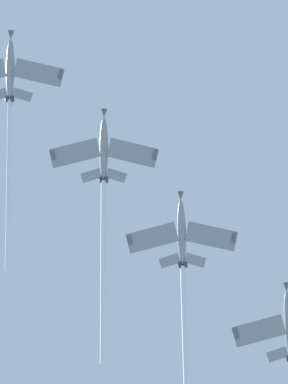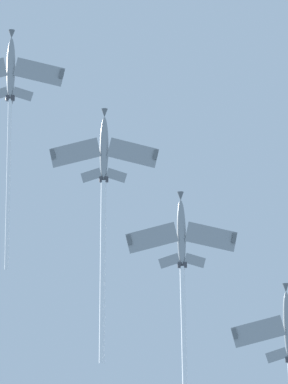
% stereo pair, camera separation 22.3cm
% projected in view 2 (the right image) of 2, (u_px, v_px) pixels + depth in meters
% --- Properties ---
extents(jet_lead, '(29.39, 33.10, 19.88)m').
position_uv_depth(jet_lead, '(10.00, 100.00, 166.72)').
color(jet_lead, gray).
extents(jet_second, '(30.65, 34.08, 19.53)m').
position_uv_depth(jet_second, '(104.00, 199.00, 163.88)').
color(jet_second, gray).
extents(jet_third, '(33.11, 38.01, 22.65)m').
position_uv_depth(jet_third, '(183.00, 292.00, 160.03)').
color(jet_third, gray).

